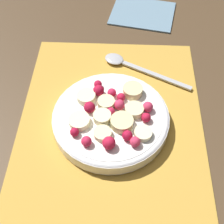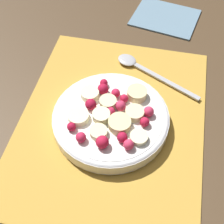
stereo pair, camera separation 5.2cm
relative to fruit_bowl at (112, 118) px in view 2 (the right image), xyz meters
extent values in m
plane|color=#4C3823|center=(0.01, 0.00, -0.02)|extent=(3.00, 3.00, 0.00)
cube|color=gold|center=(0.01, 0.00, -0.02)|extent=(0.41, 0.32, 0.01)
cylinder|color=white|center=(0.00, 0.00, -0.01)|extent=(0.20, 0.20, 0.02)
torus|color=white|center=(0.00, 0.00, 0.00)|extent=(0.20, 0.20, 0.01)
cylinder|color=white|center=(0.00, 0.00, 0.01)|extent=(0.18, 0.18, 0.00)
cylinder|color=beige|center=(-0.02, -0.02, 0.02)|extent=(0.05, 0.05, 0.01)
cylinder|color=#F4EAB7|center=(-0.01, 0.02, 0.02)|extent=(0.04, 0.04, 0.01)
cylinder|color=#F4EAB7|center=(0.03, 0.05, 0.02)|extent=(0.04, 0.04, 0.01)
cylinder|color=#F4EAB7|center=(-0.04, -0.05, 0.01)|extent=(0.04, 0.04, 0.01)
cylinder|color=#F4EAB7|center=(-0.02, 0.05, 0.01)|extent=(0.04, 0.04, 0.01)
cylinder|color=beige|center=(-0.04, 0.01, 0.01)|extent=(0.04, 0.04, 0.01)
cylinder|color=beige|center=(0.02, 0.01, 0.02)|extent=(0.03, 0.03, 0.01)
cylinder|color=beige|center=(0.01, -0.04, 0.01)|extent=(0.04, 0.04, 0.01)
cylinder|color=beige|center=(0.05, -0.03, 0.02)|extent=(0.04, 0.04, 0.01)
sphere|color=#D12347|center=(0.04, 0.00, 0.02)|extent=(0.02, 0.02, 0.02)
sphere|color=red|center=(-0.01, -0.06, 0.02)|extent=(0.02, 0.02, 0.02)
sphere|color=#DB3356|center=(0.01, -0.01, 0.02)|extent=(0.02, 0.02, 0.02)
sphere|color=red|center=(0.03, -0.01, 0.02)|extent=(0.01, 0.01, 0.01)
sphere|color=#B21433|center=(0.06, 0.03, 0.02)|extent=(0.01, 0.01, 0.01)
sphere|color=#DB3356|center=(0.01, -0.06, 0.02)|extent=(0.02, 0.02, 0.02)
sphere|color=#D12347|center=(-0.06, 0.04, 0.02)|extent=(0.02, 0.02, 0.02)
sphere|color=#DB3356|center=(-0.06, -0.04, 0.02)|extent=(0.02, 0.02, 0.02)
sphere|color=#B21433|center=(-0.05, -0.03, 0.02)|extent=(0.02, 0.02, 0.02)
sphere|color=#B21433|center=(0.01, 0.04, 0.02)|extent=(0.02, 0.02, 0.02)
sphere|color=#D12347|center=(0.00, 0.00, 0.02)|extent=(0.01, 0.01, 0.01)
sphere|color=#B21433|center=(0.04, 0.03, 0.02)|extent=(0.02, 0.02, 0.02)
sphere|color=red|center=(-0.06, 0.00, 0.02)|extent=(0.02, 0.02, 0.02)
sphere|color=#B21433|center=(-0.04, 0.06, 0.02)|extent=(0.01, 0.01, 0.01)
cube|color=#B2B2B7|center=(0.12, -0.08, -0.01)|extent=(0.07, 0.14, 0.00)
ellipsoid|color=#B2B2B7|center=(0.16, 0.00, -0.01)|extent=(0.05, 0.05, 0.01)
cube|color=slate|center=(0.33, -0.06, -0.02)|extent=(0.14, 0.17, 0.01)
camera|label=1|loc=(-0.31, -0.01, 0.43)|focal=50.00mm
camera|label=2|loc=(-0.31, -0.06, 0.43)|focal=50.00mm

